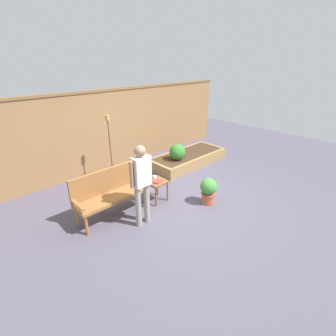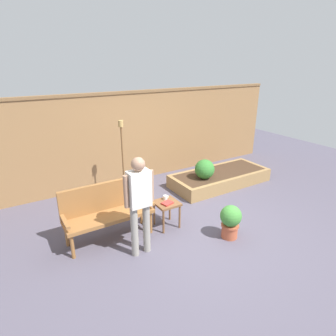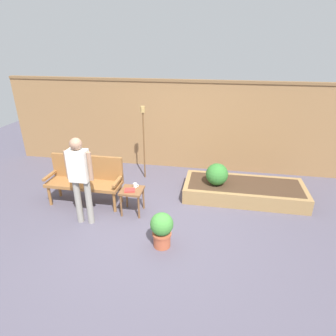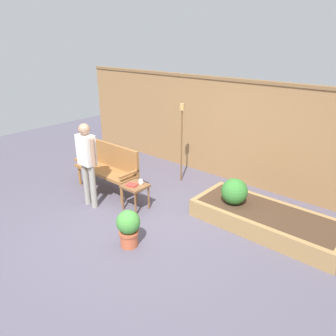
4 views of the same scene
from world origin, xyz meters
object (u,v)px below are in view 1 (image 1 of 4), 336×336
Objects in this scene: tiki_torch at (109,137)px; garden_bench at (109,190)px; book_on_table at (157,181)px; person_by_bench at (141,179)px; cup_on_table at (155,177)px; side_table at (157,184)px; shrub_near_bench at (177,152)px; potted_boxwood at (208,190)px.

garden_bench is at bearing -123.50° from tiki_torch.
garden_bench is 7.76× the size of book_on_table.
cup_on_table is at bearing 35.68° from person_by_bench.
book_on_table is 0.92m from person_by_bench.
person_by_bench is at bearing -148.59° from side_table.
shrub_near_bench is 2.62m from person_by_bench.
potted_boxwood is (0.75, -0.79, -0.17)m from book_on_table.
garden_bench is 1.04m from side_table.
person_by_bench reaches higher than book_on_table.
shrub_near_bench reaches higher than cup_on_table.
garden_bench is 3.26× the size of shrub_near_bench.
cup_on_table is at bearing -153.06° from shrub_near_bench.
tiki_torch is at bearing 96.06° from side_table.
tiki_torch is (-1.67, 0.66, 0.63)m from shrub_near_bench.
shrub_near_bench is at bearing 26.94° from cup_on_table.
person_by_bench reaches higher than cup_on_table.
side_table is 4.54× the size of cup_on_table.
cup_on_table is 1.03m from person_by_bench.
cup_on_table is at bearing 126.08° from potted_boxwood.
cup_on_table is 1.65m from shrub_near_bench.
garden_bench is at bearing 172.32° from cup_on_table.
garden_bench is 0.86× the size of tiki_torch.
book_on_table is 0.32× the size of potted_boxwood.
cup_on_table is 0.24× the size of shrub_near_bench.
potted_boxwood reaches higher than book_on_table.
book_on_table is at bearing -110.45° from cup_on_table.
shrub_near_bench reaches higher than book_on_table.
potted_boxwood is 1.87m from shrub_near_bench.
garden_bench is 1.64m from tiki_torch.
garden_bench reaches higher than shrub_near_bench.
person_by_bench reaches higher than side_table.
side_table is 1.01m from person_by_bench.
potted_boxwood is at bearing -32.15° from garden_bench.
garden_bench is at bearing 111.53° from person_by_bench.
tiki_torch reaches higher than potted_boxwood.
shrub_near_bench is (1.53, 0.91, 0.03)m from book_on_table.
cup_on_table is at bearing -7.68° from garden_bench.
cup_on_table is 1.19m from potted_boxwood.
cup_on_table reaches higher than book_on_table.
tiki_torch is (-0.20, 1.41, 0.63)m from cup_on_table.
book_on_table is 1.10m from potted_boxwood.
person_by_bench is at bearing -166.35° from book_on_table.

